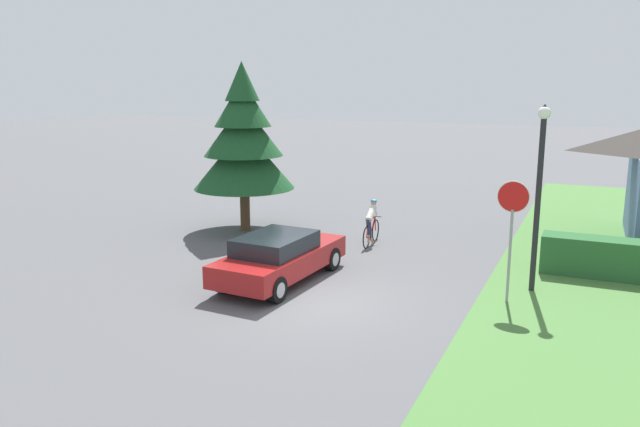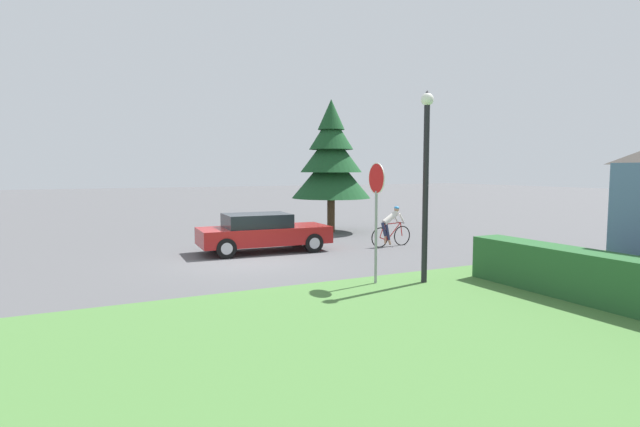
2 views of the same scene
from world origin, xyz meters
TOP-DOWN VIEW (x-y plane):
  - ground_plane at (0.00, 0.00)m, footprint 140.00×140.00m
  - sedan_left_lane at (-1.49, 0.99)m, footprint 2.08×4.64m
  - cyclist at (-0.54, 5.79)m, footprint 0.44×1.82m
  - stop_sign at (4.46, 1.86)m, footprint 0.78×0.07m
  - street_lamp at (4.94, 3.03)m, footprint 0.32×0.32m
  - conifer_tall_near at (-5.49, 5.84)m, footprint 3.66×3.66m

SIDE VIEW (x-z plane):
  - ground_plane at x=0.00m, z-range 0.00..0.00m
  - sedan_left_lane at x=-1.49m, z-range 0.01..1.37m
  - cyclist at x=-0.54m, z-range -0.03..1.50m
  - stop_sign at x=4.46m, z-range 0.66..3.73m
  - street_lamp at x=4.94m, z-range 0.50..5.36m
  - conifer_tall_near at x=-5.49m, z-range 0.27..6.40m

